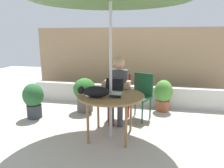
# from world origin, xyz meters

# --- Properties ---
(ground_plane) EXTENTS (14.00, 14.00, 0.00)m
(ground_plane) POSITION_xyz_m (0.00, 0.00, 0.00)
(ground_plane) COLOR #ADA399
(fence_back) EXTENTS (5.13, 0.08, 1.82)m
(fence_back) POSITION_xyz_m (0.00, 2.42, 0.91)
(fence_back) COLOR #937756
(fence_back) RESTS_ON ground
(planter_wall_low) EXTENTS (4.61, 0.20, 0.47)m
(planter_wall_low) POSITION_xyz_m (0.00, 1.74, 0.23)
(planter_wall_low) COLOR beige
(planter_wall_low) RESTS_ON ground
(patio_table) EXTENTS (1.05, 1.05, 0.71)m
(patio_table) POSITION_xyz_m (0.00, 0.00, 0.65)
(patio_table) COLOR olive
(patio_table) RESTS_ON ground
(chair_occupied) EXTENTS (0.40, 0.40, 0.89)m
(chair_occupied) POSITION_xyz_m (0.00, 0.81, 0.53)
(chair_occupied) COLOR maroon
(chair_occupied) RESTS_ON ground
(chair_empty) EXTENTS (0.53, 0.53, 0.89)m
(chair_empty) POSITION_xyz_m (0.41, 0.94, 0.53)
(chair_empty) COLOR #194C2D
(chair_empty) RESTS_ON ground
(person_seated) EXTENTS (0.48, 0.48, 1.23)m
(person_seated) POSITION_xyz_m (0.00, 0.65, 0.70)
(person_seated) COLOR #3F3F47
(person_seated) RESTS_ON ground
(laptop) EXTENTS (0.32, 0.28, 0.21)m
(laptop) POSITION_xyz_m (0.02, 0.16, 0.77)
(laptop) COLOR silver
(laptop) RESTS_ON patio_table
(cat) EXTENTS (0.65, 0.25, 0.17)m
(cat) POSITION_xyz_m (-0.21, -0.19, 0.79)
(cat) COLOR black
(cat) RESTS_ON patio_table
(potted_plant_near_fence) EXTENTS (0.48, 0.48, 0.73)m
(potted_plant_near_fence) POSITION_xyz_m (-0.81, 1.07, 0.41)
(potted_plant_near_fence) COLOR #595654
(potted_plant_near_fence) RESTS_ON ground
(potted_plant_by_chair) EXTENTS (0.40, 0.40, 0.70)m
(potted_plant_by_chair) POSITION_xyz_m (-1.67, 0.50, 0.39)
(potted_plant_by_chair) COLOR #33383D
(potted_plant_by_chair) RESTS_ON ground
(potted_plant_corner) EXTENTS (0.39, 0.39, 0.69)m
(potted_plant_corner) POSITION_xyz_m (0.86, 1.44, 0.38)
(potted_plant_corner) COLOR #9E5138
(potted_plant_corner) RESTS_ON ground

